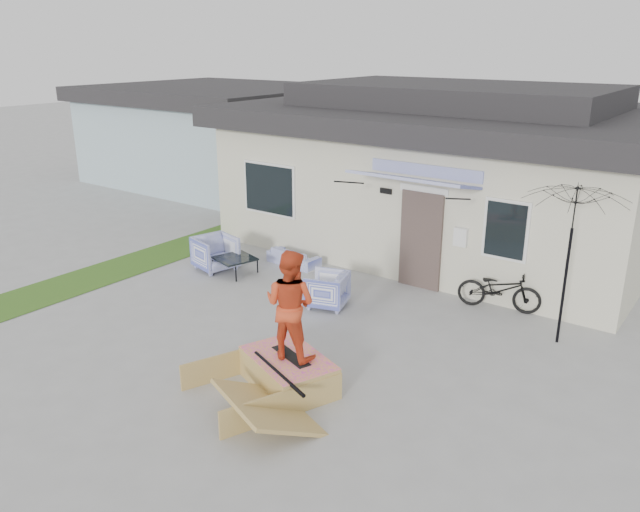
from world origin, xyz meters
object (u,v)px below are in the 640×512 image
Objects in this scene: armchair_right at (327,288)px; bicycle at (500,285)px; loveseat at (294,254)px; patio_umbrella at (569,248)px; armchair_left at (215,251)px; skater at (290,303)px; skateboard at (291,355)px; coffee_table at (235,266)px; skate_ramp at (288,372)px.

bicycle is (2.83, 1.89, 0.13)m from armchair_right.
patio_umbrella is at bearing -179.86° from loveseat.
armchair_left is at bearing 91.61° from bicycle.
loveseat is 5.66m from skater.
skater is at bearing 0.00° from skateboard.
skater is (4.11, -3.08, 1.19)m from coffee_table.
loveseat is at bearing 149.53° from skate_ramp.
skate_ramp is at bearing -92.07° from skateboard.
patio_umbrella is (4.22, 1.12, 1.36)m from armchair_right.
coffee_table is at bearing 162.94° from skateboard.
skateboard reaches higher than skate_ramp.
coffee_table is 7.21m from patio_umbrella.
skate_ramp is (-1.51, -4.74, -0.27)m from bicycle.
armchair_right is 3.40m from bicycle.
patio_umbrella is (7.56, 0.90, 1.31)m from armchair_left.
armchair_right is 0.94× the size of skateboard.
coffee_table is 5.14m from skateboard.
skater is at bearing -36.83° from coffee_table.
bicycle is at bearing -172.07° from loveseat.
armchair_right is at bearing -79.42° from armchair_left.
armchair_right is 0.46× the size of skater.
coffee_table is at bearing 92.66° from bicycle.
bicycle is 0.74× the size of patio_umbrella.
loveseat is 5.57m from skate_ramp.
coffee_table is at bearing 66.02° from loveseat.
bicycle reaches higher than skateboard.
armchair_left is at bearing -111.02° from armchair_right.
skateboard reaches higher than coffee_table.
patio_umbrella reaches higher than armchair_right.
coffee_table is 0.49× the size of bicycle.
loveseat reaches higher than skate_ramp.
skater reaches higher than patio_umbrella.
patio_umbrella is at bearing 7.00° from coffee_table.
armchair_right is 3.15m from skate_ramp.
skateboard reaches higher than loveseat.
loveseat is 1.61× the size of skateboard.
armchair_left is at bearing 168.43° from skate_ramp.
skate_ramp is (1.32, -2.86, -0.15)m from armchair_right.
armchair_left is 5.58m from skateboard.
armchair_left is at bearing -175.54° from coffee_table.
skateboard is 0.49× the size of skater.
bicycle reaches higher than loveseat.
loveseat is 1.67× the size of coffee_table.
patio_umbrella reaches higher than armchair_left.
skate_ramp is 1.15× the size of skater.
patio_umbrella is (6.30, -0.43, 1.49)m from loveseat.
loveseat is 5.55m from skateboard.
skater reaches higher than armchair_left.
armchair_left reaches higher than armchair_right.
armchair_left is 1.13× the size of armchair_right.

